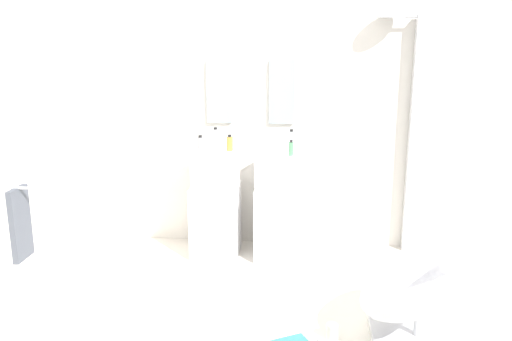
% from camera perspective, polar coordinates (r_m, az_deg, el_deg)
% --- Properties ---
extents(ground_plane, '(4.80, 3.60, 0.04)m').
position_cam_1_polar(ground_plane, '(3.72, -3.26, -16.74)').
color(ground_plane, silver).
extents(rear_partition, '(4.80, 0.10, 2.60)m').
position_cam_1_polar(rear_partition, '(4.87, -0.51, 7.17)').
color(rear_partition, silver).
rests_on(rear_partition, ground_plane).
extents(pedestal_sink_left, '(0.43, 0.43, 1.03)m').
position_cam_1_polar(pedestal_sink_left, '(4.72, -4.30, -3.31)').
color(pedestal_sink_left, white).
rests_on(pedestal_sink_left, ground_plane).
extents(pedestal_sink_right, '(0.43, 0.43, 1.03)m').
position_cam_1_polar(pedestal_sink_right, '(4.66, 2.41, -3.51)').
color(pedestal_sink_right, white).
rests_on(pedestal_sink_right, ground_plane).
extents(vanity_mirror_left, '(0.22, 0.03, 0.55)m').
position_cam_1_polar(vanity_mirror_left, '(4.82, -3.90, 8.30)').
color(vanity_mirror_left, '#8C9EA8').
extents(vanity_mirror_right, '(0.22, 0.03, 0.55)m').
position_cam_1_polar(vanity_mirror_right, '(4.76, 2.73, 8.25)').
color(vanity_mirror_right, '#8C9EA8').
extents(shower_column, '(0.49, 0.24, 2.05)m').
position_cam_1_polar(shower_column, '(4.84, 16.48, 3.92)').
color(shower_column, '#B7BABF').
rests_on(shower_column, ground_plane).
extents(lounge_chair, '(1.04, 1.03, 0.65)m').
position_cam_1_polar(lounge_chair, '(3.55, 16.92, -12.17)').
color(lounge_chair, '#B7BABF').
rests_on(lounge_chair, ground_plane).
extents(towel_rack, '(0.37, 0.22, 0.95)m').
position_cam_1_polar(towel_rack, '(4.01, -23.89, -5.42)').
color(towel_rack, '#B7BABF').
rests_on(towel_rack, ground_plane).
extents(coffee_mug, '(0.08, 0.08, 0.10)m').
position_cam_1_polar(coffee_mug, '(3.60, 8.06, -16.47)').
color(coffee_mug, white).
rests_on(coffee_mug, area_rug).
extents(soap_bottle_grey, '(0.05, 0.05, 0.15)m').
position_cam_1_polar(soap_bottle_grey, '(4.52, -5.87, 2.68)').
color(soap_bottle_grey, '#99999E').
rests_on(soap_bottle_grey, pedestal_sink_left).
extents(soap_bottle_clear, '(0.05, 0.05, 0.19)m').
position_cam_1_polar(soap_bottle_clear, '(4.57, 3.74, 3.08)').
color(soap_bottle_clear, silver).
rests_on(soap_bottle_clear, pedestal_sink_right).
extents(soap_bottle_white, '(0.06, 0.06, 0.19)m').
position_cam_1_polar(soap_bottle_white, '(4.71, -4.27, 3.37)').
color(soap_bottle_white, white).
rests_on(soap_bottle_white, pedestal_sink_left).
extents(soap_bottle_green, '(0.04, 0.04, 0.13)m').
position_cam_1_polar(soap_bottle_green, '(4.42, 3.72, 2.32)').
color(soap_bottle_green, '#59996B').
rests_on(soap_bottle_green, pedestal_sink_right).
extents(soap_bottle_amber, '(0.05, 0.05, 0.14)m').
position_cam_1_polar(soap_bottle_amber, '(4.61, -2.78, 2.86)').
color(soap_bottle_amber, '#C68C38').
rests_on(soap_bottle_amber, pedestal_sink_left).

